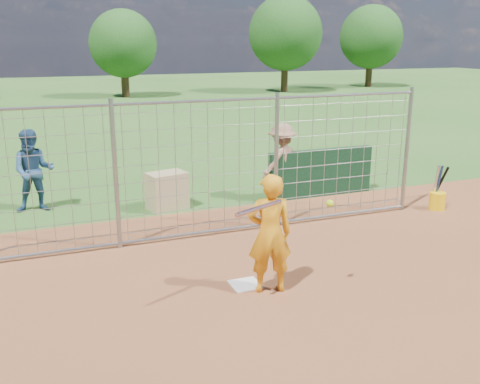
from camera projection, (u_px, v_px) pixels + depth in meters
name	position (u px, v px, depth m)	size (l,w,h in m)	color
ground	(241.00, 280.00, 8.14)	(100.00, 100.00, 0.00)	#2D591E
home_plate	(246.00, 285.00, 7.96)	(0.43, 0.43, 0.02)	silver
dugout_wall	(321.00, 173.00, 12.40)	(2.60, 0.20, 1.10)	#11381E
batter	(270.00, 234.00, 7.56)	(0.64, 0.42, 1.76)	orange
bystander_a	(34.00, 171.00, 11.18)	(0.85, 0.67, 1.76)	navy
bystander_c	(282.00, 162.00, 12.08)	(1.12, 0.64, 1.73)	#90654E
equipment_bin	(167.00, 191.00, 11.47)	(0.80, 0.55, 0.80)	tan
equipment_in_play	(277.00, 207.00, 7.07)	(1.49, 0.42, 0.12)	silver
bucket_with_bats	(437.00, 198.00, 11.47)	(0.34, 0.40, 0.97)	yellow
backstop_fence	(200.00, 171.00, 9.59)	(9.08, 0.08, 2.60)	gray
tree_line	(124.00, 37.00, 33.43)	(44.66, 6.72, 6.48)	#3F2B19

